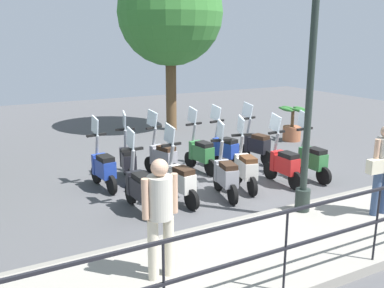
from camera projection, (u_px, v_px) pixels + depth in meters
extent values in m
plane|color=#4C4C4F|center=(216.00, 182.00, 9.60)|extent=(28.00, 28.00, 0.00)
cube|color=gray|center=(320.00, 236.00, 6.85)|extent=(2.20, 20.00, 0.15)
cube|color=gray|center=(278.00, 213.00, 7.75)|extent=(0.10, 20.00, 0.15)
cube|color=black|center=(381.00, 189.00, 5.72)|extent=(0.04, 16.00, 0.04)
cube|color=black|center=(377.00, 221.00, 5.84)|extent=(0.04, 16.00, 0.04)
cylinder|color=black|center=(376.00, 225.00, 5.85)|extent=(0.03, 0.03, 1.05)
cylinder|color=black|center=(285.00, 252.00, 5.11)|extent=(0.03, 0.03, 1.05)
cylinder|color=black|center=(164.00, 288.00, 4.38)|extent=(0.03, 0.03, 1.05)
cylinder|color=#232D28|center=(302.00, 200.00, 7.62)|extent=(0.26, 0.26, 0.40)
cylinder|color=#232D28|center=(310.00, 83.00, 7.11)|extent=(0.12, 0.12, 4.55)
cylinder|color=#384C70|center=(376.00, 193.00, 7.38)|extent=(0.14, 0.14, 0.82)
cylinder|color=tan|center=(376.00, 154.00, 7.17)|extent=(0.09, 0.09, 0.52)
cube|color=beige|center=(375.00, 166.00, 7.15)|extent=(0.16, 0.29, 0.24)
cylinder|color=beige|center=(153.00, 250.00, 5.41)|extent=(0.14, 0.14, 0.82)
cylinder|color=beige|center=(169.00, 245.00, 5.52)|extent=(0.14, 0.14, 0.82)
cylinder|color=beige|center=(160.00, 197.00, 5.30)|extent=(0.33, 0.33, 0.55)
sphere|color=tan|center=(159.00, 168.00, 5.20)|extent=(0.22, 0.22, 0.22)
cylinder|color=tan|center=(145.00, 199.00, 5.20)|extent=(0.09, 0.09, 0.52)
cylinder|color=tan|center=(174.00, 193.00, 5.39)|extent=(0.09, 0.09, 0.52)
cylinder|color=brown|center=(171.00, 92.00, 14.69)|extent=(0.36, 0.36, 2.63)
sphere|color=#387A33|center=(170.00, 12.00, 14.05)|extent=(3.48, 3.48, 3.48)
cylinder|color=#9E5B3D|center=(292.00, 133.00, 13.38)|extent=(0.56, 0.56, 0.45)
cylinder|color=brown|center=(293.00, 119.00, 13.26)|extent=(0.10, 0.10, 0.50)
ellipsoid|color=#2D6B2D|center=(288.00, 108.00, 13.40)|extent=(0.56, 0.16, 0.10)
ellipsoid|color=#2D6B2D|center=(299.00, 110.00, 12.97)|extent=(0.56, 0.16, 0.10)
ellipsoid|color=#2D6B2D|center=(287.00, 110.00, 13.07)|extent=(0.56, 0.16, 0.10)
ellipsoid|color=#2D6B2D|center=(299.00, 108.00, 13.30)|extent=(0.56, 0.16, 0.10)
ellipsoid|color=#2D6B2D|center=(285.00, 109.00, 13.26)|extent=(0.56, 0.16, 0.10)
ellipsoid|color=#2D6B2D|center=(302.00, 109.00, 13.12)|extent=(0.56, 0.16, 0.10)
cylinder|color=black|center=(298.00, 166.00, 10.10)|extent=(0.40, 0.08, 0.40)
cylinder|color=black|center=(324.00, 176.00, 9.39)|extent=(0.40, 0.08, 0.40)
cube|color=#2D6B38|center=(314.00, 160.00, 9.61)|extent=(0.60, 0.28, 0.36)
cube|color=#2D6B38|center=(305.00, 156.00, 9.85)|extent=(0.12, 0.30, 0.44)
cube|color=black|center=(317.00, 151.00, 9.49)|extent=(0.40, 0.26, 0.10)
cylinder|color=gray|center=(304.00, 141.00, 9.81)|extent=(0.18, 0.07, 0.55)
cube|color=black|center=(305.00, 129.00, 9.74)|extent=(0.06, 0.44, 0.05)
cube|color=silver|center=(303.00, 120.00, 9.75)|extent=(0.39, 0.03, 0.42)
cylinder|color=black|center=(270.00, 171.00, 9.76)|extent=(0.40, 0.09, 0.40)
cylinder|color=black|center=(296.00, 181.00, 9.06)|extent=(0.40, 0.09, 0.40)
cube|color=#B21E1E|center=(286.00, 165.00, 9.27)|extent=(0.61, 0.30, 0.36)
cube|color=#B21E1E|center=(277.00, 160.00, 9.51)|extent=(0.13, 0.30, 0.44)
cube|color=black|center=(289.00, 155.00, 9.16)|extent=(0.41, 0.27, 0.10)
cylinder|color=gray|center=(276.00, 144.00, 9.47)|extent=(0.18, 0.08, 0.55)
cube|color=black|center=(277.00, 132.00, 9.41)|extent=(0.07, 0.44, 0.05)
cube|color=silver|center=(275.00, 123.00, 9.41)|extent=(0.39, 0.04, 0.42)
cylinder|color=black|center=(238.00, 174.00, 9.52)|extent=(0.41, 0.17, 0.40)
cylinder|color=black|center=(252.00, 186.00, 8.74)|extent=(0.41, 0.17, 0.40)
cube|color=beige|center=(247.00, 169.00, 8.98)|extent=(0.65, 0.41, 0.36)
cube|color=beige|center=(242.00, 164.00, 9.25)|extent=(0.19, 0.32, 0.44)
cube|color=#4C2D19|center=(248.00, 159.00, 8.86)|extent=(0.45, 0.35, 0.10)
cylinder|color=gray|center=(241.00, 147.00, 9.22)|extent=(0.19, 0.11, 0.55)
cube|color=black|center=(242.00, 135.00, 9.15)|extent=(0.16, 0.44, 0.05)
cube|color=silver|center=(241.00, 125.00, 9.16)|extent=(0.38, 0.12, 0.42)
cylinder|color=black|center=(218.00, 181.00, 9.06)|extent=(0.41, 0.16, 0.40)
cylinder|color=black|center=(233.00, 195.00, 8.29)|extent=(0.41, 0.16, 0.40)
cube|color=gray|center=(227.00, 176.00, 8.53)|extent=(0.64, 0.40, 0.36)
cube|color=gray|center=(222.00, 171.00, 8.79)|extent=(0.18, 0.32, 0.44)
cube|color=black|center=(228.00, 166.00, 8.41)|extent=(0.44, 0.34, 0.10)
cylinder|color=gray|center=(221.00, 153.00, 8.76)|extent=(0.19, 0.11, 0.55)
cube|color=black|center=(221.00, 140.00, 8.69)|extent=(0.15, 0.44, 0.05)
cube|color=silver|center=(220.00, 130.00, 8.70)|extent=(0.39, 0.11, 0.42)
cylinder|color=black|center=(168.00, 188.00, 8.67)|extent=(0.41, 0.13, 0.40)
cylinder|color=black|center=(192.00, 200.00, 8.02)|extent=(0.41, 0.13, 0.40)
cube|color=beige|center=(182.00, 181.00, 8.21)|extent=(0.63, 0.36, 0.36)
cube|color=beige|center=(173.00, 176.00, 8.43)|extent=(0.16, 0.31, 0.44)
cube|color=black|center=(184.00, 171.00, 8.10)|extent=(0.43, 0.31, 0.10)
cylinder|color=gray|center=(171.00, 158.00, 8.39)|extent=(0.19, 0.09, 0.55)
cube|color=black|center=(171.00, 145.00, 8.33)|extent=(0.12, 0.44, 0.05)
cube|color=silver|center=(169.00, 134.00, 8.32)|extent=(0.39, 0.08, 0.42)
cylinder|color=black|center=(131.00, 194.00, 8.33)|extent=(0.40, 0.10, 0.40)
cylinder|color=black|center=(149.00, 208.00, 7.64)|extent=(0.40, 0.10, 0.40)
cube|color=black|center=(141.00, 188.00, 7.84)|extent=(0.61, 0.31, 0.36)
cube|color=black|center=(134.00, 182.00, 8.08)|extent=(0.13, 0.31, 0.44)
cube|color=black|center=(142.00, 177.00, 7.73)|extent=(0.41, 0.28, 0.10)
cylinder|color=gray|center=(133.00, 164.00, 8.04)|extent=(0.19, 0.08, 0.55)
cube|color=black|center=(132.00, 150.00, 7.97)|extent=(0.08, 0.44, 0.05)
cube|color=silver|center=(130.00, 138.00, 7.98)|extent=(0.39, 0.05, 0.42)
cylinder|color=black|center=(244.00, 152.00, 11.36)|extent=(0.41, 0.16, 0.40)
cylinder|color=black|center=(268.00, 158.00, 10.74)|extent=(0.41, 0.16, 0.40)
cube|color=black|center=(258.00, 145.00, 10.91)|extent=(0.64, 0.39, 0.36)
cube|color=black|center=(250.00, 142.00, 11.13)|extent=(0.18, 0.32, 0.44)
cube|color=black|center=(261.00, 137.00, 10.81)|extent=(0.44, 0.33, 0.10)
cylinder|color=gray|center=(249.00, 129.00, 11.08)|extent=(0.19, 0.10, 0.55)
cube|color=black|center=(249.00, 118.00, 11.02)|extent=(0.14, 0.44, 0.05)
cube|color=silver|center=(247.00, 110.00, 11.01)|extent=(0.39, 0.10, 0.42)
cylinder|color=black|center=(213.00, 156.00, 10.97)|extent=(0.41, 0.16, 0.40)
cylinder|color=black|center=(236.00, 163.00, 10.35)|extent=(0.41, 0.16, 0.40)
cube|color=navy|center=(226.00, 149.00, 10.53)|extent=(0.64, 0.39, 0.36)
cube|color=navy|center=(218.00, 146.00, 10.74)|extent=(0.18, 0.32, 0.44)
cube|color=black|center=(229.00, 141.00, 10.42)|extent=(0.44, 0.33, 0.10)
cylinder|color=gray|center=(217.00, 132.00, 10.69)|extent=(0.19, 0.10, 0.55)
cube|color=black|center=(217.00, 121.00, 10.63)|extent=(0.15, 0.44, 0.05)
cube|color=silver|center=(216.00, 113.00, 10.62)|extent=(0.39, 0.11, 0.42)
cylinder|color=black|center=(190.00, 160.00, 10.64)|extent=(0.41, 0.13, 0.40)
cylinder|color=black|center=(211.00, 168.00, 9.99)|extent=(0.41, 0.13, 0.40)
cube|color=#2D6B38|center=(202.00, 153.00, 10.18)|extent=(0.63, 0.35, 0.36)
cube|color=#2D6B38|center=(195.00, 150.00, 10.40)|extent=(0.16, 0.31, 0.44)
cube|color=black|center=(204.00, 144.00, 10.07)|extent=(0.43, 0.31, 0.10)
cylinder|color=gray|center=(194.00, 135.00, 10.36)|extent=(0.19, 0.09, 0.55)
cube|color=black|center=(194.00, 124.00, 10.29)|extent=(0.11, 0.44, 0.05)
cube|color=silver|center=(192.00, 115.00, 10.29)|extent=(0.39, 0.08, 0.42)
cylinder|color=black|center=(151.00, 165.00, 10.23)|extent=(0.41, 0.19, 0.40)
cylinder|color=black|center=(174.00, 172.00, 9.65)|extent=(0.41, 0.19, 0.40)
cube|color=gray|center=(164.00, 157.00, 9.81)|extent=(0.65, 0.44, 0.36)
cube|color=gray|center=(156.00, 154.00, 10.01)|extent=(0.20, 0.32, 0.44)
cube|color=black|center=(166.00, 148.00, 9.71)|extent=(0.46, 0.36, 0.10)
cylinder|color=gray|center=(154.00, 139.00, 9.96)|extent=(0.20, 0.12, 0.55)
cube|color=black|center=(154.00, 127.00, 9.90)|extent=(0.18, 0.44, 0.05)
cube|color=silver|center=(152.00, 119.00, 9.89)|extent=(0.38, 0.14, 0.42)
cylinder|color=black|center=(126.00, 167.00, 10.06)|extent=(0.41, 0.16, 0.40)
cylinder|color=black|center=(131.00, 177.00, 9.29)|extent=(0.41, 0.16, 0.40)
cube|color=black|center=(128.00, 161.00, 9.53)|extent=(0.64, 0.40, 0.36)
cube|color=black|center=(126.00, 157.00, 9.79)|extent=(0.18, 0.32, 0.44)
cube|color=black|center=(128.00, 152.00, 9.41)|extent=(0.44, 0.34, 0.10)
cylinder|color=gray|center=(125.00, 141.00, 9.76)|extent=(0.19, 0.11, 0.55)
cube|color=black|center=(125.00, 129.00, 9.70)|extent=(0.15, 0.44, 0.05)
cube|color=silver|center=(124.00, 120.00, 9.70)|extent=(0.39, 0.11, 0.42)
cylinder|color=black|center=(96.00, 174.00, 9.50)|extent=(0.41, 0.12, 0.40)
cylinder|color=black|center=(112.00, 185.00, 8.83)|extent=(0.41, 0.12, 0.40)
cube|color=navy|center=(105.00, 168.00, 9.03)|extent=(0.63, 0.34, 0.36)
cube|color=navy|center=(99.00, 164.00, 9.25)|extent=(0.15, 0.31, 0.44)
cube|color=black|center=(105.00, 158.00, 8.91)|extent=(0.43, 0.30, 0.10)
cylinder|color=gray|center=(97.00, 147.00, 9.21)|extent=(0.19, 0.09, 0.55)
cube|color=black|center=(96.00, 135.00, 9.15)|extent=(0.11, 0.44, 0.05)
cube|color=silver|center=(95.00, 125.00, 9.15)|extent=(0.39, 0.07, 0.42)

